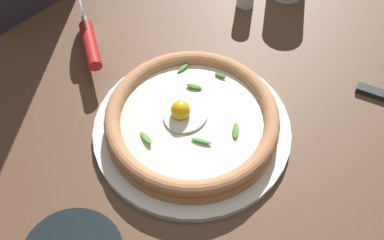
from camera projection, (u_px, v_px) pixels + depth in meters
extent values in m
cube|color=brown|center=(189.00, 112.00, 0.83)|extent=(2.40, 2.40, 0.03)
cylinder|color=white|center=(192.00, 130.00, 0.78)|extent=(0.30, 0.30, 0.01)
cylinder|color=tan|center=(192.00, 124.00, 0.77)|extent=(0.26, 0.26, 0.02)
torus|color=tan|center=(192.00, 118.00, 0.75)|extent=(0.26, 0.26, 0.02)
cylinder|color=#EFE8CC|center=(192.00, 119.00, 0.76)|extent=(0.22, 0.22, 0.00)
ellipsoid|color=white|center=(186.00, 115.00, 0.76)|extent=(0.07, 0.06, 0.01)
sphere|color=yellow|center=(181.00, 110.00, 0.75)|extent=(0.03, 0.03, 0.03)
ellipsoid|color=#4E8C33|center=(146.00, 138.00, 0.73)|extent=(0.02, 0.03, 0.01)
ellipsoid|color=#629D4A|center=(183.00, 67.00, 0.81)|extent=(0.03, 0.01, 0.01)
ellipsoid|color=#519D37|center=(236.00, 130.00, 0.74)|extent=(0.03, 0.02, 0.00)
ellipsoid|color=#4B7C39|center=(220.00, 76.00, 0.80)|extent=(0.01, 0.02, 0.01)
ellipsoid|color=#3C8E38|center=(201.00, 141.00, 0.73)|extent=(0.02, 0.03, 0.01)
ellipsoid|color=#2E711D|center=(194.00, 87.00, 0.79)|extent=(0.02, 0.03, 0.01)
cylinder|color=silver|center=(84.00, 17.00, 0.87)|extent=(0.05, 0.07, 0.09)
cylinder|color=silver|center=(85.00, 21.00, 0.86)|extent=(0.02, 0.02, 0.01)
cylinder|color=red|center=(90.00, 45.00, 0.83)|extent=(0.07, 0.09, 0.02)
cube|color=black|center=(384.00, 96.00, 0.82)|extent=(0.04, 0.09, 0.01)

